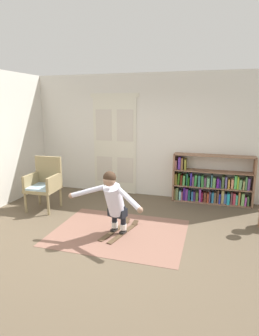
# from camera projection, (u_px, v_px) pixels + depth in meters

# --- Properties ---
(ground_plane) EXTENTS (7.20, 7.20, 0.00)m
(ground_plane) POSITION_uv_depth(u_px,v_px,m) (117.00, 242.00, 4.58)
(ground_plane) COLOR brown
(back_wall) EXTENTS (6.00, 0.10, 2.90)m
(back_wall) POSITION_uv_depth(u_px,v_px,m) (152.00, 136.00, 6.69)
(back_wall) COLOR silver
(back_wall) RESTS_ON ground
(double_door) EXTENTS (1.22, 0.05, 2.45)m
(double_door) POSITION_uv_depth(u_px,v_px,m) (115.00, 144.00, 6.94)
(double_door) COLOR beige
(double_door) RESTS_ON ground
(rug) EXTENTS (2.27, 1.73, 0.01)m
(rug) POSITION_uv_depth(u_px,v_px,m) (119.00, 232.00, 4.91)
(rug) COLOR brown
(rug) RESTS_ON ground
(bookshelf) EXTENTS (1.75, 0.30, 1.10)m
(bookshelf) POSITION_uv_depth(u_px,v_px,m) (210.00, 184.00, 6.33)
(bookshelf) COLOR #89634B
(bookshelf) RESTS_ON ground
(wicker_chair) EXTENTS (0.62, 0.62, 1.10)m
(wicker_chair) POSITION_uv_depth(u_px,v_px,m) (44.00, 182.00, 5.94)
(wicker_chair) COLOR #8F7D56
(wicker_chair) RESTS_ON ground
(skis_pair) EXTENTS (0.48, 0.96, 0.07)m
(skis_pair) POSITION_uv_depth(u_px,v_px,m) (120.00, 230.00, 4.93)
(skis_pair) COLOR #4F3A27
(skis_pair) RESTS_ON rug
(person_skier) EXTENTS (1.38, 0.77, 1.08)m
(person_skier) POSITION_uv_depth(u_px,v_px,m) (114.00, 199.00, 4.63)
(person_skier) COLOR white
(person_skier) RESTS_ON skis_pair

